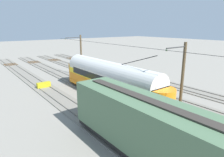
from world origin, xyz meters
The scene contains 10 objects.
ground_plane centered at (0.00, 0.00, 0.00)m, with size 220.00×220.00×0.00m, color gray.
track_streetcar_siding centered at (-7.49, -0.31, 0.05)m, with size 2.80×80.00×0.18m.
track_adjacent_siding centered at (-2.50, -0.31, 0.05)m, with size 2.80×80.00×0.18m.
track_third_siding centered at (2.50, -0.31, 0.05)m, with size 2.80×80.00×0.18m.
track_outer_siding centered at (7.49, -0.31, 0.05)m, with size 2.80×80.00×0.18m.
vintage_streetcar centered at (2.50, -1.06, 2.26)m, with size 2.65×17.96×5.64m.
boxcar_adjacent centered at (7.48, 9.85, 2.16)m, with size 2.96×13.08×3.85m.
catenary_pole_foreground centered at (-0.08, -12.43, 3.60)m, with size 2.88×0.28×6.88m.
catenary_pole_mid_near centered at (-0.08, 6.90, 3.60)m, with size 2.88×0.28×6.88m.
track_end_bumper centered at (7.49, -9.37, 0.40)m, with size 1.80×0.60×0.80m, color #B2A519.
Camera 1 is at (15.95, 17.15, 8.22)m, focal length 31.95 mm.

